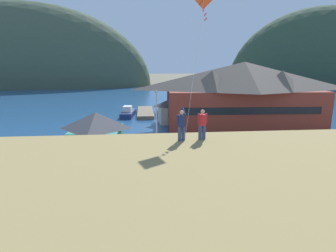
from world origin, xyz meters
TOP-DOWN VIEW (x-y plane):
  - ground_plane at (0.00, 0.00)m, footprint 600.00×600.00m
  - parking_lot_pad at (0.00, 5.00)m, footprint 40.00×20.00m
  - bay_water at (0.00, 60.00)m, footprint 360.00×84.00m
  - far_hill_west_ridge at (-60.00, 114.37)m, footprint 119.29×46.18m
  - far_hill_east_peak at (95.09, 120.20)m, footprint 106.49×53.13m
  - harbor_lodge at (12.29, 22.11)m, footprint 26.66×12.07m
  - storage_shed_near_lot at (-9.17, 7.72)m, footprint 5.82×5.88m
  - storage_shed_waterside at (0.77, 25.17)m, footprint 5.08×4.77m
  - wharf_dock at (-3.78, 34.52)m, footprint 3.20×12.67m
  - moored_boat_wharfside at (-7.23, 32.02)m, footprint 2.91×7.07m
  - moored_boat_outer_mooring at (-0.23, 31.98)m, footprint 2.46×7.54m
  - parked_car_front_row_red at (-3.83, -0.43)m, footprint 4.28×2.22m
  - parked_car_mid_row_near at (-12.32, 1.09)m, footprint 4.34×2.35m
  - parked_car_mid_row_far at (11.54, 5.63)m, footprint 4.23×2.12m
  - parked_car_back_row_left at (-1.88, 6.68)m, footprint 4.25×2.16m
  - parked_car_front_row_silver at (8.37, 0.23)m, footprint 4.25×2.14m
  - parked_car_lone_by_shed at (-15.24, 7.29)m, footprint 4.32×2.29m
  - parked_car_mid_row_center at (1.77, 1.37)m, footprint 4.21×2.07m
  - parking_light_pole at (-2.59, 10.56)m, footprint 0.24×0.78m
  - person_kite_flyer at (-1.97, -6.06)m, footprint 0.52×0.69m
  - person_companion at (-0.74, -5.87)m, footprint 0.55×0.40m
  - flying_kite at (0.24, -0.64)m, footprint 2.68×5.61m

SIDE VIEW (x-z plane):
  - ground_plane at x=0.00m, z-range 0.00..0.00m
  - far_hill_west_ridge at x=-60.00m, z-range -38.37..38.37m
  - far_hill_east_peak at x=95.09m, z-range -40.30..40.30m
  - bay_water at x=0.00m, z-range 0.00..0.03m
  - parking_lot_pad at x=0.00m, z-range 0.00..0.10m
  - wharf_dock at x=-3.78m, z-range 0.00..0.70m
  - moored_boat_wharfside at x=-7.23m, z-range -0.36..1.80m
  - moored_boat_outer_mooring at x=-0.23m, z-range -0.36..1.80m
  - parked_car_front_row_red at x=-3.83m, z-range 0.15..1.97m
  - parked_car_mid_row_near at x=-12.32m, z-range 0.15..1.97m
  - parked_car_mid_row_far at x=11.54m, z-range 0.15..1.97m
  - parked_car_back_row_left at x=-1.88m, z-range 0.15..1.97m
  - parked_car_front_row_silver at x=8.37m, z-range 0.15..1.97m
  - parked_car_lone_by_shed at x=-15.24m, z-range 0.15..1.97m
  - parked_car_mid_row_center at x=1.77m, z-range 0.15..1.97m
  - storage_shed_waterside at x=0.77m, z-range 0.08..4.46m
  - storage_shed_near_lot at x=-9.17m, z-range 0.10..5.23m
  - parking_light_pole at x=-2.59m, z-range 0.64..7.57m
  - harbor_lodge at x=12.29m, z-range 0.33..10.84m
  - person_companion at x=-0.74m, z-range 5.85..7.59m
  - person_kite_flyer at x=-1.97m, z-range 5.81..7.67m
  - flying_kite at x=0.24m, z-range 9.37..18.71m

